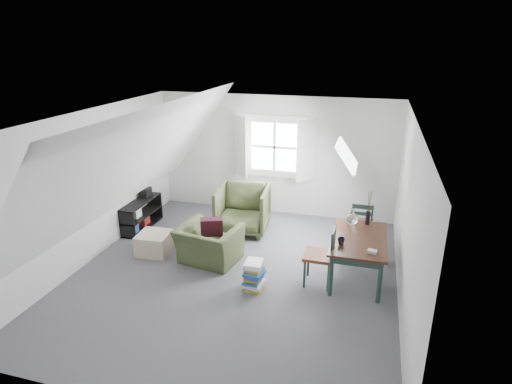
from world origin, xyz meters
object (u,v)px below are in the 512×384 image
(ottoman, at_px, (155,243))
(magazine_stack, at_px, (254,275))
(armchair_far, at_px, (243,230))
(dining_chair_far, at_px, (361,223))
(media_shelf, at_px, (140,216))
(armchair_near, at_px, (210,261))
(dining_chair_near, at_px, (321,255))
(dining_table, at_px, (359,243))

(ottoman, relative_size, magazine_stack, 1.24)
(armchair_far, bearing_deg, magazine_stack, -73.68)
(dining_chair_far, bearing_deg, magazine_stack, 60.67)
(media_shelf, xyz_separation_m, magazine_stack, (2.77, -1.49, -0.04))
(magazine_stack, bearing_deg, media_shelf, 151.76)
(ottoman, xyz_separation_m, media_shelf, (-0.78, 0.86, 0.07))
(armchair_near, relative_size, dining_chair_near, 1.03)
(media_shelf, bearing_deg, armchair_near, -27.74)
(magazine_stack, bearing_deg, armchair_far, 111.87)
(ottoman, relative_size, dining_table, 0.39)
(dining_chair_near, bearing_deg, dining_chair_far, 145.83)
(armchair_far, distance_m, ottoman, 1.79)
(dining_table, relative_size, dining_chair_far, 1.58)
(dining_table, bearing_deg, ottoman, 178.72)
(dining_table, xyz_separation_m, magazine_stack, (-1.47, -0.74, -0.38))
(media_shelf, bearing_deg, magazine_stack, -30.14)
(media_shelf, bearing_deg, dining_chair_far, 2.81)
(armchair_far, distance_m, magazine_stack, 2.10)
(ottoman, xyz_separation_m, dining_chair_near, (2.94, -0.23, 0.31))
(armchair_near, height_order, dining_chair_far, dining_chair_far)
(dining_chair_near, xyz_separation_m, magazine_stack, (-0.94, -0.41, -0.27))
(armchair_near, bearing_deg, dining_chair_near, -177.07)
(dining_table, distance_m, dining_chair_far, 1.11)
(dining_chair_far, distance_m, dining_chair_near, 1.53)
(ottoman, relative_size, dining_chair_near, 0.57)
(dining_chair_far, height_order, magazine_stack, dining_chair_far)
(armchair_far, bearing_deg, dining_chair_near, -47.19)
(armchair_far, xyz_separation_m, ottoman, (-1.22, -1.30, 0.18))
(armchair_far, distance_m, dining_chair_near, 2.35)
(dining_chair_far, bearing_deg, media_shelf, 14.01)
(dining_chair_near, bearing_deg, magazine_stack, -80.51)
(armchair_near, height_order, ottoman, ottoman)
(ottoman, height_order, dining_chair_far, dining_chair_far)
(media_shelf, relative_size, magazine_stack, 2.52)
(ottoman, distance_m, dining_table, 3.49)
(armchair_far, xyz_separation_m, dining_chair_near, (1.72, -1.53, 0.49))
(ottoman, bearing_deg, dining_chair_near, -4.41)
(ottoman, distance_m, media_shelf, 1.16)
(armchair_near, distance_m, magazine_stack, 1.16)
(armchair_far, relative_size, dining_chair_near, 1.05)
(armchair_near, height_order, dining_table, dining_table)
(dining_chair_far, bearing_deg, armchair_near, 36.13)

